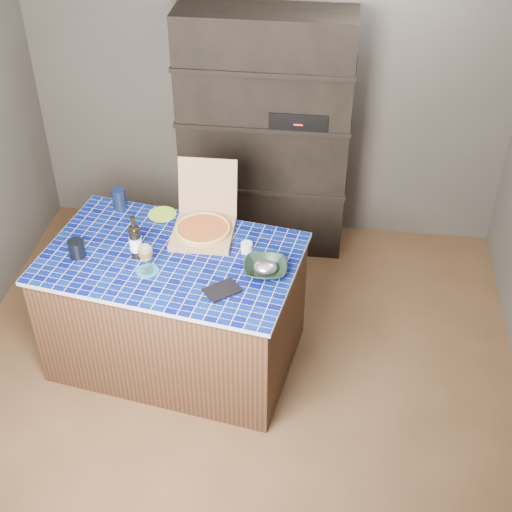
# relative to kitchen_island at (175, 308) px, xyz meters

# --- Properties ---
(room) EXTENTS (3.50, 3.50, 3.50)m
(room) POSITION_rel_kitchen_island_xyz_m (0.39, -0.18, 0.85)
(room) COLOR brown
(room) RESTS_ON ground
(shelving_unit) EXTENTS (1.20, 0.41, 1.80)m
(shelving_unit) POSITION_rel_kitchen_island_xyz_m (0.39, 1.35, 0.50)
(shelving_unit) COLOR black
(shelving_unit) RESTS_ON floor
(kitchen_island) EXTENTS (1.60, 1.16, 0.80)m
(kitchen_island) POSITION_rel_kitchen_island_xyz_m (0.00, 0.00, 0.00)
(kitchen_island) COLOR #4F2F1F
(kitchen_island) RESTS_ON floor
(pizza_box) EXTENTS (0.37, 0.44, 0.39)m
(pizza_box) POSITION_rel_kitchen_island_xyz_m (0.15, 0.24, 0.46)
(pizza_box) COLOR #926D4B
(pizza_box) RESTS_ON kitchen_island
(mead_bottle) EXTENTS (0.07, 0.07, 0.28)m
(mead_bottle) POSITION_rel_kitchen_island_xyz_m (-0.19, -0.02, 0.51)
(mead_bottle) COLOR black
(mead_bottle) RESTS_ON kitchen_island
(teal_trivet) EXTENTS (0.13, 0.13, 0.01)m
(teal_trivet) POSITION_rel_kitchen_island_xyz_m (-0.10, -0.15, 0.40)
(teal_trivet) COLOR #17657C
(teal_trivet) RESTS_ON kitchen_island
(wine_glass) EXTENTS (0.08, 0.08, 0.19)m
(wine_glass) POSITION_rel_kitchen_island_xyz_m (-0.10, -0.15, 0.53)
(wine_glass) COLOR white
(wine_glass) RESTS_ON teal_trivet
(tumbler) EXTENTS (0.09, 0.09, 0.10)m
(tumbler) POSITION_rel_kitchen_island_xyz_m (-0.53, -0.06, 0.45)
(tumbler) COLOR black
(tumbler) RESTS_ON kitchen_island
(dvd_case) EXTENTS (0.23, 0.22, 0.01)m
(dvd_case) POSITION_rel_kitchen_island_xyz_m (0.35, -0.27, 0.41)
(dvd_case) COLOR black
(dvd_case) RESTS_ON kitchen_island
(bowl) EXTENTS (0.26, 0.26, 0.06)m
(bowl) POSITION_rel_kitchen_island_xyz_m (0.56, -0.08, 0.43)
(bowl) COLOR black
(bowl) RESTS_ON kitchen_island
(foil_contents) EXTENTS (0.14, 0.11, 0.06)m
(foil_contents) POSITION_rel_kitchen_island_xyz_m (0.56, -0.08, 0.44)
(foil_contents) COLOR silver
(foil_contents) RESTS_ON bowl
(white_jar) EXTENTS (0.07, 0.07, 0.06)m
(white_jar) POSITION_rel_kitchen_island_xyz_m (0.43, 0.10, 0.43)
(white_jar) COLOR silver
(white_jar) RESTS_ON kitchen_island
(navy_cup) EXTENTS (0.09, 0.09, 0.13)m
(navy_cup) POSITION_rel_kitchen_island_xyz_m (-0.43, 0.46, 0.47)
(navy_cup) COLOR black
(navy_cup) RESTS_ON kitchen_island
(green_trivet) EXTENTS (0.18, 0.18, 0.01)m
(green_trivet) POSITION_rel_kitchen_island_xyz_m (-0.15, 0.42, 0.40)
(green_trivet) COLOR #95CB2B
(green_trivet) RESTS_ON kitchen_island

